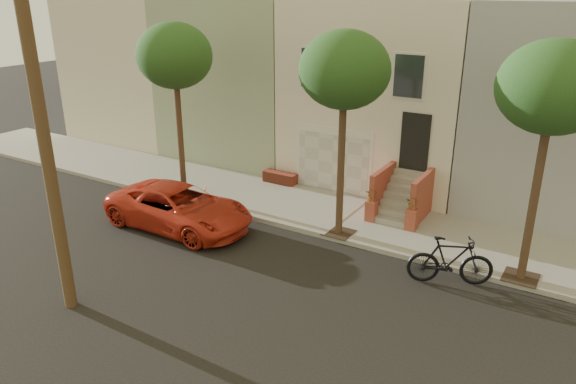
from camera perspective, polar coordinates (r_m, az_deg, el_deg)
The scene contains 8 objects.
ground at distance 15.07m, azimuth -4.86°, elevation -9.33°, with size 90.00×90.00×0.00m, color black.
sidewalk at distance 19.14m, azimuth 4.57°, elevation -2.23°, with size 40.00×3.70×0.15m, color gray.
house_row at distance 23.32m, azimuth 11.48°, elevation 10.79°, with size 33.10×11.70×7.00m.
tree_left at distance 19.70m, azimuth -11.84°, elevation 13.72°, with size 2.70×2.57×6.30m.
tree_mid at distance 16.04m, azimuth 5.95°, elevation 12.49°, with size 2.70×2.57×6.30m.
tree_right at distance 14.57m, azimuth 26.10°, elevation 9.68°, with size 2.70×2.57×6.30m.
pickup_truck at distance 18.26m, azimuth -11.37°, elevation -1.61°, with size 2.35×5.10×1.42m, color red.
motorcycle at distance 15.23m, azimuth 16.68°, elevation -6.92°, with size 0.64×2.28×1.37m, color black.
Camera 1 is at (7.83, -10.43, 7.56)m, focal length 33.84 mm.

